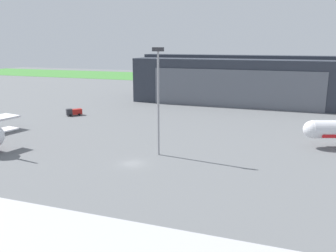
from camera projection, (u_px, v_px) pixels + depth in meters
ground_plane at (132, 164)px, 70.20m from camera, size 440.00×440.00×0.00m
grass_field_strip at (247, 80)px, 227.54m from camera, size 440.00×56.00×0.08m
maintenance_hangar at (241, 80)px, 142.34m from camera, size 80.59×31.63×18.38m
baggage_tug at (74, 112)px, 115.93m from camera, size 4.69×4.80×2.30m
apron_light_mast at (158, 95)px, 72.82m from camera, size 2.40×0.50×22.33m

